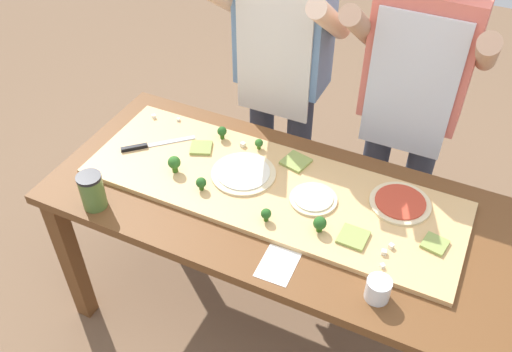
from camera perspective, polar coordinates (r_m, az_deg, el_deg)
name	(u,v)px	position (r m, az deg, el deg)	size (l,w,h in m)	color
ground_plane	(274,319)	(2.72, 1.87, -14.53)	(8.00, 8.00, 0.00)	brown
prep_table	(278,219)	(2.18, 2.27, -4.43)	(1.78, 0.80, 0.79)	brown
cutting_board	(271,188)	(2.14, 1.57, -1.24)	(1.47, 0.50, 0.02)	tan
chefs_knife	(148,145)	(2.36, -11.06, 3.15)	(0.24, 0.22, 0.02)	#B7BABF
pizza_whole_white_garlic	(243,173)	(2.18, -1.31, 0.29)	(0.26, 0.26, 0.02)	beige
pizza_whole_tomato_red	(400,203)	(2.12, 14.64, -2.68)	(0.23, 0.23, 0.02)	beige
pizza_whole_cheese_artichoke	(313,199)	(2.08, 5.93, -2.35)	(0.18, 0.18, 0.02)	beige
pizza_slice_near_right	(353,237)	(1.97, 9.98, -6.22)	(0.10, 0.10, 0.01)	#899E4C
pizza_slice_center	(435,244)	(2.01, 17.95, -6.68)	(0.08, 0.08, 0.01)	#899E4C
pizza_slice_near_left	(201,148)	(2.31, -5.68, 2.91)	(0.09, 0.09, 0.01)	#899E4C
pizza_slice_far_left	(296,162)	(2.24, 4.13, 1.49)	(0.10, 0.10, 0.01)	#899E4C
broccoli_floret_front_mid	(259,143)	(2.29, 0.30, 3.40)	(0.03, 0.03, 0.05)	#366618
broccoli_floret_center_right	(174,163)	(2.19, -8.42, 1.34)	(0.05, 0.05, 0.07)	#366618
broccoli_floret_center_left	(266,214)	(1.98, 1.05, -3.95)	(0.04, 0.04, 0.05)	#2C5915
broccoli_floret_back_mid	(320,224)	(1.95, 6.59, -4.89)	(0.05, 0.05, 0.06)	#2C5915
broccoli_floret_back_right	(201,183)	(2.11, -5.67, -0.72)	(0.04, 0.04, 0.05)	#2C5915
broccoli_floret_back_left	(222,132)	(2.34, -3.52, 4.58)	(0.04, 0.04, 0.06)	#2C5915
cheese_crumble_a	(382,266)	(1.90, 12.89, -9.02)	(0.01, 0.01, 0.01)	white
cheese_crumble_b	(154,116)	(2.51, -10.48, 6.06)	(0.02, 0.02, 0.02)	white
cheese_crumble_c	(179,120)	(2.48, -7.99, 5.77)	(0.01, 0.01, 0.01)	white
cheese_crumble_d	(243,145)	(2.31, -1.36, 3.25)	(0.02, 0.02, 0.02)	silver
cheese_crumble_e	(391,246)	(1.96, 13.76, -7.03)	(0.02, 0.02, 0.02)	silver
cheese_crumble_f	(384,252)	(1.94, 13.04, -7.66)	(0.02, 0.02, 0.02)	silver
flour_cup	(378,290)	(1.83, 12.44, -11.42)	(0.08, 0.08, 0.08)	white
sauce_jar	(92,191)	(2.12, -16.53, -1.50)	(0.09, 0.09, 0.15)	#517033
recipe_note	(278,265)	(1.89, 2.26, -9.13)	(0.12, 0.15, 0.00)	white
cook_left	(282,64)	(2.51, 2.68, 11.49)	(0.54, 0.39, 1.67)	#333847
cook_right	(412,95)	(2.38, 15.79, 8.01)	(0.54, 0.39, 1.67)	#333847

